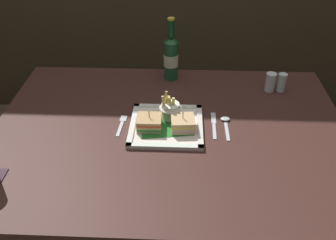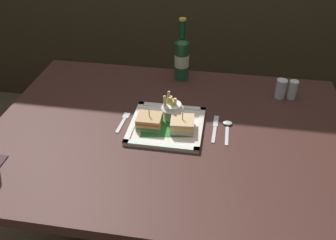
{
  "view_description": "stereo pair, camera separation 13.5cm",
  "coord_description": "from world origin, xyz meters",
  "px_view_note": "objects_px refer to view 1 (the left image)",
  "views": [
    {
      "loc": [
        0.04,
        -1.1,
        1.6
      ],
      "look_at": [
        -0.01,
        0.01,
        0.81
      ],
      "focal_mm": 40.09,
      "sensor_mm": 36.0,
      "label": 1
    },
    {
      "loc": [
        0.18,
        -1.08,
        1.6
      ],
      "look_at": [
        -0.01,
        0.01,
        0.81
      ],
      "focal_mm": 40.09,
      "sensor_mm": 36.0,
      "label": 2
    }
  ],
  "objects_px": {
    "square_plate": "(166,126)",
    "knife": "(214,124)",
    "fries_cup": "(169,108)",
    "spoon": "(226,122)",
    "salt_shaker": "(270,83)",
    "pepper_shaker": "(282,84)",
    "dining_table": "(170,157)",
    "fork": "(122,124)",
    "sandwich_half_left": "(149,123)",
    "beer_bottle": "(171,57)",
    "sandwich_half_right": "(183,123)"
  },
  "relations": [
    {
      "from": "sandwich_half_left",
      "to": "beer_bottle",
      "type": "xyz_separation_m",
      "value": [
        0.06,
        0.4,
        0.07
      ]
    },
    {
      "from": "fries_cup",
      "to": "beer_bottle",
      "type": "xyz_separation_m",
      "value": [
        -0.01,
        0.33,
        0.05
      ]
    },
    {
      "from": "dining_table",
      "to": "spoon",
      "type": "relative_size",
      "value": 9.3
    },
    {
      "from": "dining_table",
      "to": "fork",
      "type": "height_order",
      "value": "fork"
    },
    {
      "from": "beer_bottle",
      "to": "fork",
      "type": "distance_m",
      "value": 0.42
    },
    {
      "from": "beer_bottle",
      "to": "knife",
      "type": "xyz_separation_m",
      "value": [
        0.17,
        -0.35,
        -0.1
      ]
    },
    {
      "from": "pepper_shaker",
      "to": "sandwich_half_left",
      "type": "bearing_deg",
      "value": -150.45
    },
    {
      "from": "square_plate",
      "to": "sandwich_half_left",
      "type": "bearing_deg",
      "value": -163.61
    },
    {
      "from": "knife",
      "to": "fork",
      "type": "bearing_deg",
      "value": -177.37
    },
    {
      "from": "sandwich_half_right",
      "to": "spoon",
      "type": "relative_size",
      "value": 0.64
    },
    {
      "from": "sandwich_half_left",
      "to": "fries_cup",
      "type": "relative_size",
      "value": 0.83
    },
    {
      "from": "dining_table",
      "to": "knife",
      "type": "distance_m",
      "value": 0.21
    },
    {
      "from": "sandwich_half_right",
      "to": "fork",
      "type": "distance_m",
      "value": 0.23
    },
    {
      "from": "fries_cup",
      "to": "fork",
      "type": "relative_size",
      "value": 0.82
    },
    {
      "from": "fork",
      "to": "spoon",
      "type": "height_order",
      "value": "spoon"
    },
    {
      "from": "salt_shaker",
      "to": "beer_bottle",
      "type": "bearing_deg",
      "value": 167.49
    },
    {
      "from": "square_plate",
      "to": "salt_shaker",
      "type": "height_order",
      "value": "salt_shaker"
    },
    {
      "from": "sandwich_half_right",
      "to": "spoon",
      "type": "distance_m",
      "value": 0.17
    },
    {
      "from": "fork",
      "to": "sandwich_half_left",
      "type": "bearing_deg",
      "value": -14.91
    },
    {
      "from": "dining_table",
      "to": "beer_bottle",
      "type": "distance_m",
      "value": 0.46
    },
    {
      "from": "dining_table",
      "to": "spoon",
      "type": "distance_m",
      "value": 0.25
    },
    {
      "from": "fries_cup",
      "to": "pepper_shaker",
      "type": "height_order",
      "value": "fries_cup"
    },
    {
      "from": "square_plate",
      "to": "salt_shaker",
      "type": "xyz_separation_m",
      "value": [
        0.43,
        0.29,
        0.03
      ]
    },
    {
      "from": "fork",
      "to": "salt_shaker",
      "type": "xyz_separation_m",
      "value": [
        0.6,
        0.27,
        0.03
      ]
    },
    {
      "from": "knife",
      "to": "fries_cup",
      "type": "bearing_deg",
      "value": 172.34
    },
    {
      "from": "pepper_shaker",
      "to": "fries_cup",
      "type": "bearing_deg",
      "value": -153.13
    },
    {
      "from": "pepper_shaker",
      "to": "fork",
      "type": "bearing_deg",
      "value": -156.88
    },
    {
      "from": "square_plate",
      "to": "pepper_shaker",
      "type": "bearing_deg",
      "value": 31.03
    },
    {
      "from": "dining_table",
      "to": "square_plate",
      "type": "height_order",
      "value": "square_plate"
    },
    {
      "from": "sandwich_half_left",
      "to": "beer_bottle",
      "type": "distance_m",
      "value": 0.41
    },
    {
      "from": "fork",
      "to": "sandwich_half_right",
      "type": "bearing_deg",
      "value": -7.16
    },
    {
      "from": "sandwich_half_right",
      "to": "spoon",
      "type": "height_order",
      "value": "sandwich_half_right"
    },
    {
      "from": "sandwich_half_right",
      "to": "knife",
      "type": "bearing_deg",
      "value": 20.91
    },
    {
      "from": "beer_bottle",
      "to": "fork",
      "type": "bearing_deg",
      "value": -114.89
    },
    {
      "from": "fork",
      "to": "pepper_shaker",
      "type": "bearing_deg",
      "value": 23.12
    },
    {
      "from": "square_plate",
      "to": "sandwich_half_right",
      "type": "height_order",
      "value": "sandwich_half_right"
    },
    {
      "from": "sandwich_half_left",
      "to": "salt_shaker",
      "type": "xyz_separation_m",
      "value": [
        0.49,
        0.3,
        0.0
      ]
    },
    {
      "from": "sandwich_half_left",
      "to": "sandwich_half_right",
      "type": "distance_m",
      "value": 0.12
    },
    {
      "from": "knife",
      "to": "spoon",
      "type": "relative_size",
      "value": 1.18
    },
    {
      "from": "square_plate",
      "to": "knife",
      "type": "distance_m",
      "value": 0.18
    },
    {
      "from": "knife",
      "to": "pepper_shaker",
      "type": "height_order",
      "value": "pepper_shaker"
    },
    {
      "from": "fries_cup",
      "to": "dining_table",
      "type": "bearing_deg",
      "value": -86.12
    },
    {
      "from": "dining_table",
      "to": "salt_shaker",
      "type": "relative_size",
      "value": 16.22
    },
    {
      "from": "fork",
      "to": "salt_shaker",
      "type": "bearing_deg",
      "value": 24.76
    },
    {
      "from": "salt_shaker",
      "to": "pepper_shaker",
      "type": "height_order",
      "value": "same"
    },
    {
      "from": "knife",
      "to": "pepper_shaker",
      "type": "distance_m",
      "value": 0.4
    },
    {
      "from": "beer_bottle",
      "to": "pepper_shaker",
      "type": "xyz_separation_m",
      "value": [
        0.47,
        -0.09,
        -0.07
      ]
    },
    {
      "from": "fries_cup",
      "to": "spoon",
      "type": "height_order",
      "value": "fries_cup"
    },
    {
      "from": "square_plate",
      "to": "sandwich_half_left",
      "type": "height_order",
      "value": "sandwich_half_left"
    },
    {
      "from": "fries_cup",
      "to": "sandwich_half_left",
      "type": "bearing_deg",
      "value": -135.84
    }
  ]
}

